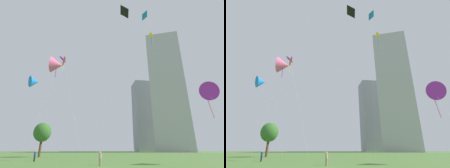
% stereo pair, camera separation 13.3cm
% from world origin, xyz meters
% --- Properties ---
extents(person_standing_0, '(0.36, 0.36, 1.63)m').
position_xyz_m(person_standing_0, '(-11.20, 12.03, 0.94)').
color(person_standing_0, '#2D2D33').
rests_on(person_standing_0, ground).
extents(person_standing_2, '(0.36, 0.36, 1.62)m').
position_xyz_m(person_standing_2, '(-0.02, 4.88, 0.93)').
color(person_standing_2, tan).
rests_on(person_standing_2, ground).
extents(kite_flying_0, '(5.25, 12.41, 12.25)m').
position_xyz_m(kite_flying_0, '(16.87, 7.51, 10.57)').
color(kite_flying_0, silver).
rests_on(kite_flying_0, ground).
extents(kite_flying_1, '(4.22, 3.20, 18.51)m').
position_xyz_m(kite_flying_1, '(-9.10, 10.56, 16.95)').
color(kite_flying_1, silver).
rests_on(kite_flying_1, ground).
extents(kite_flying_2, '(6.77, 2.71, 32.82)m').
position_xyz_m(kite_flying_2, '(4.46, 12.29, 31.85)').
color(kite_flying_2, silver).
rests_on(kite_flying_2, ground).
extents(kite_flying_3, '(4.39, 1.10, 28.27)m').
position_xyz_m(kite_flying_3, '(11.05, 15.20, 27.35)').
color(kite_flying_3, silver).
rests_on(kite_flying_3, ground).
extents(kite_flying_4, '(2.14, 2.66, 34.65)m').
position_xyz_m(kite_flying_4, '(9.93, 15.48, 33.55)').
color(kite_flying_4, silver).
rests_on(kite_flying_4, ground).
extents(kite_flying_5, '(3.29, 6.37, 30.61)m').
position_xyz_m(kite_flying_5, '(-14.70, 30.59, 29.68)').
color(kite_flying_5, silver).
rests_on(kite_flying_5, ground).
extents(kite_flying_6, '(4.19, 8.70, 13.29)m').
position_xyz_m(kite_flying_6, '(-11.30, 7.52, 12.23)').
color(kite_flying_6, silver).
rests_on(kite_flying_6, ground).
extents(kite_flying_7, '(8.90, 8.41, 25.58)m').
position_xyz_m(kite_flying_7, '(-11.89, 23.28, 24.86)').
color(kite_flying_7, silver).
rests_on(kite_flying_7, ground).
extents(park_tree_0, '(4.51, 4.51, 8.58)m').
position_xyz_m(park_tree_0, '(-16.90, 28.17, 6.05)').
color(park_tree_0, brown).
rests_on(park_tree_0, ground).
extents(distant_highrise_0, '(23.22, 19.85, 63.17)m').
position_xyz_m(distant_highrise_0, '(34.17, 137.39, 31.59)').
color(distant_highrise_0, gray).
rests_on(distant_highrise_0, ground).
extents(distant_highrise_1, '(28.82, 27.54, 88.47)m').
position_xyz_m(distant_highrise_1, '(44.00, 101.67, 44.24)').
color(distant_highrise_1, '#A8A8AD').
rests_on(distant_highrise_1, ground).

